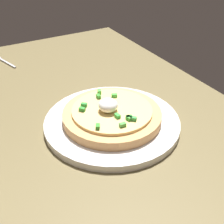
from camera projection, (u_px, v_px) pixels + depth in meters
The scene contains 4 objects.
dining_table at pixel (92, 149), 64.19cm from camera, with size 126.27×77.44×3.03cm, color brown.
plate at pixel (112, 122), 68.08cm from camera, with size 29.84×29.84×1.60cm, color white.
pizza at pixel (112, 114), 66.83cm from camera, with size 21.60×21.60×5.54cm.
fork at pixel (3, 61), 97.01cm from camera, with size 12.05×4.44×0.50cm.
Camera 1 is at (-44.95, 20.43, 43.46)cm, focal length 49.27 mm.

